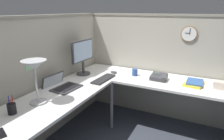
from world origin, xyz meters
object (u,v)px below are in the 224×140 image
at_px(coffee_mug, 135,72).
at_px(tissue_box, 219,85).
at_px(keyboard, 104,79).
at_px(wall_clock, 189,34).
at_px(cell_phone, 0,133).
at_px(book_stack, 194,83).
at_px(office_phone, 159,77).
at_px(desk_lamp_dome, 35,68).
at_px(computer_mouse, 114,72).
at_px(laptop, 61,85).
at_px(pen_cup, 12,108).
at_px(monitor, 83,55).

bearing_deg(coffee_mug, tissue_box, -90.68).
bearing_deg(keyboard, wall_clock, -51.74).
xyz_separation_m(cell_phone, book_stack, (1.78, -1.24, 0.02)).
relative_size(office_phone, book_stack, 0.69).
height_order(desk_lamp_dome, cell_phone, desk_lamp_dome).
xyz_separation_m(computer_mouse, wall_clock, (0.38, -0.95, 0.57)).
bearing_deg(laptop, desk_lamp_dome, -169.86).
bearing_deg(office_phone, wall_clock, -37.15).
bearing_deg(pen_cup, cell_phone, -144.43).
height_order(laptop, cell_phone, laptop).
distance_m(monitor, tissue_box, 1.80).
bearing_deg(cell_phone, coffee_mug, 10.17).
xyz_separation_m(computer_mouse, desk_lamp_dome, (-1.22, 0.27, 0.35)).
bearing_deg(monitor, computer_mouse, -57.91).
height_order(monitor, cell_phone, monitor).
relative_size(monitor, computer_mouse, 4.81).
height_order(pen_cup, cell_phone, pen_cup).
relative_size(monitor, coffee_mug, 5.21).
bearing_deg(monitor, book_stack, -79.78).
relative_size(laptop, computer_mouse, 3.87).
xyz_separation_m(laptop, tissue_box, (0.81, -1.73, 0.02)).
bearing_deg(monitor, office_phone, -76.93).
bearing_deg(tissue_box, laptop, 115.06).
xyz_separation_m(coffee_mug, tissue_box, (-0.01, -1.07, -0.00)).
relative_size(pen_cup, office_phone, 0.85).
height_order(cell_phone, wall_clock, wall_clock).
xyz_separation_m(office_phone, tissue_box, (0.02, -0.71, 0.01)).
bearing_deg(office_phone, monitor, 103.07).
distance_m(laptop, keyboard, 0.58).
xyz_separation_m(coffee_mug, wall_clock, (0.34, -0.64, 0.54)).
relative_size(laptop, desk_lamp_dome, 0.90).
distance_m(monitor, laptop, 0.61).
relative_size(keyboard, cell_phone, 2.99).
xyz_separation_m(desk_lamp_dome, book_stack, (1.25, -1.38, -0.34)).
relative_size(desk_lamp_dome, wall_clock, 2.02).
bearing_deg(computer_mouse, keyboard, 179.99).
xyz_separation_m(cell_phone, coffee_mug, (1.78, -0.44, 0.04)).
distance_m(desk_lamp_dome, tissue_box, 2.09).
height_order(monitor, desk_lamp_dome, monitor).
xyz_separation_m(computer_mouse, office_phone, (0.01, -0.67, 0.02)).
bearing_deg(desk_lamp_dome, computer_mouse, -12.28).
bearing_deg(laptop, cell_phone, -167.24).
distance_m(computer_mouse, book_stack, 1.11).
distance_m(desk_lamp_dome, wall_clock, 2.02).
bearing_deg(book_stack, pen_cup, 136.94).
bearing_deg(coffee_mug, pen_cup, 157.80).
xyz_separation_m(desk_lamp_dome, coffee_mug, (1.26, -0.58, -0.32)).
relative_size(monitor, pen_cup, 2.78).
height_order(desk_lamp_dome, wall_clock, wall_clock).
distance_m(pen_cup, office_phone, 1.79).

